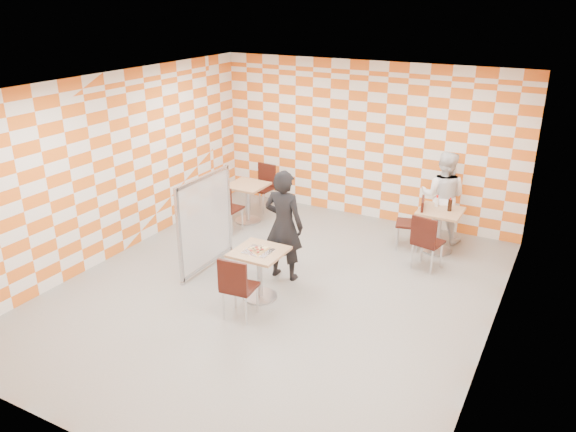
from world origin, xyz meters
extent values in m
plane|color=gray|center=(0.00, 0.00, 0.00)|extent=(7.00, 7.00, 0.00)
plane|color=white|center=(0.00, 0.00, 3.00)|extent=(7.00, 7.00, 0.00)
plane|color=white|center=(0.00, 3.50, 1.50)|extent=(6.00, 0.00, 6.00)
plane|color=white|center=(-3.00, 0.00, 1.50)|extent=(0.00, 7.00, 7.00)
plane|color=white|center=(3.00, 0.00, 1.50)|extent=(0.00, 7.00, 7.00)
cube|color=tan|center=(-0.11, -0.27, 0.73)|extent=(0.70, 0.70, 0.04)
cylinder|color=#A5A5AA|center=(-0.11, -0.27, 0.37)|extent=(0.08, 0.08, 0.70)
cylinder|color=#A5A5AA|center=(-0.11, -0.27, 0.01)|extent=(0.50, 0.50, 0.03)
cube|color=tan|center=(1.75, 2.53, 0.73)|extent=(0.70, 0.70, 0.04)
cylinder|color=#A5A5AA|center=(1.75, 2.53, 0.37)|extent=(0.08, 0.08, 0.70)
cylinder|color=#A5A5AA|center=(1.75, 2.53, 0.01)|extent=(0.50, 0.50, 0.03)
cube|color=tan|center=(-1.82, 2.14, 0.73)|extent=(0.70, 0.70, 0.04)
cylinder|color=#A5A5AA|center=(-1.82, 2.14, 0.37)|extent=(0.08, 0.08, 0.70)
cylinder|color=#A5A5AA|center=(-1.82, 2.14, 0.01)|extent=(0.50, 0.50, 0.03)
cube|color=#34100A|center=(-0.08, -0.83, 0.45)|extent=(0.46, 0.46, 0.04)
cube|color=#34100A|center=(-0.06, -1.03, 0.70)|extent=(0.42, 0.08, 0.45)
cylinder|color=silver|center=(0.07, -0.65, 0.21)|extent=(0.03, 0.03, 0.43)
cylinder|color=silver|center=(-0.27, -0.68, 0.21)|extent=(0.03, 0.03, 0.43)
cylinder|color=silver|center=(0.11, -0.99, 0.21)|extent=(0.03, 0.03, 0.43)
cylinder|color=silver|center=(-0.23, -1.02, 0.21)|extent=(0.03, 0.03, 0.43)
cube|color=#34100A|center=(1.76, 1.81, 0.45)|extent=(0.49, 0.49, 0.04)
cube|color=#34100A|center=(1.72, 1.61, 0.70)|extent=(0.42, 0.12, 0.45)
cylinder|color=silver|center=(1.96, 1.94, 0.21)|extent=(0.03, 0.03, 0.43)
cylinder|color=silver|center=(1.63, 2.01, 0.21)|extent=(0.03, 0.03, 0.43)
cylinder|color=silver|center=(1.89, 1.61, 0.21)|extent=(0.03, 0.03, 0.43)
cylinder|color=silver|center=(1.56, 1.67, 0.21)|extent=(0.03, 0.03, 0.43)
cube|color=#34100A|center=(1.26, 2.42, 0.45)|extent=(0.51, 0.51, 0.04)
cube|color=#34100A|center=(1.46, 2.46, 0.70)|extent=(0.14, 0.42, 0.45)
cylinder|color=silver|center=(1.06, 2.54, 0.21)|extent=(0.03, 0.03, 0.43)
cylinder|color=silver|center=(1.14, 2.21, 0.21)|extent=(0.03, 0.03, 0.43)
cylinder|color=silver|center=(1.39, 2.62, 0.21)|extent=(0.03, 0.03, 0.43)
cylinder|color=silver|center=(1.47, 2.29, 0.21)|extent=(0.03, 0.03, 0.43)
cube|color=#34100A|center=(-1.86, 1.57, 0.45)|extent=(0.44, 0.44, 0.04)
cube|color=#34100A|center=(-1.87, 1.37, 0.70)|extent=(0.42, 0.06, 0.45)
cylinder|color=silver|center=(-1.69, 1.73, 0.21)|extent=(0.03, 0.03, 0.43)
cylinder|color=silver|center=(-2.02, 1.74, 0.21)|extent=(0.03, 0.03, 0.43)
cylinder|color=silver|center=(-1.70, 1.39, 0.21)|extent=(0.03, 0.03, 0.43)
cylinder|color=silver|center=(-2.04, 1.40, 0.21)|extent=(0.03, 0.03, 0.43)
cube|color=#34100A|center=(-1.91, 2.81, 0.45)|extent=(0.46, 0.46, 0.04)
cube|color=#34100A|center=(-1.89, 3.00, 0.70)|extent=(0.42, 0.08, 0.45)
cylinder|color=silver|center=(-2.10, 2.65, 0.21)|extent=(0.03, 0.03, 0.43)
cylinder|color=silver|center=(-1.76, 2.62, 0.21)|extent=(0.03, 0.03, 0.43)
cylinder|color=silver|center=(-2.06, 2.99, 0.21)|extent=(0.03, 0.03, 0.43)
cylinder|color=silver|center=(-1.73, 2.96, 0.21)|extent=(0.03, 0.03, 0.43)
cube|color=white|center=(-1.35, 0.16, 0.80)|extent=(0.02, 1.30, 1.40)
cube|color=#B2B2B7|center=(-1.35, 0.16, 1.52)|extent=(0.05, 1.30, 0.05)
cube|color=#B2B2B7|center=(-1.35, 0.16, 0.08)|extent=(0.05, 1.30, 0.05)
cube|color=#B2B2B7|center=(-1.35, -0.49, 0.80)|extent=(0.05, 0.05, 1.50)
cylinder|color=#B2B2B7|center=(-1.35, -0.49, 0.03)|extent=(0.08, 0.08, 0.05)
cube|color=#B2B2B7|center=(-1.35, 0.81, 0.80)|extent=(0.05, 0.05, 1.50)
cylinder|color=#B2B2B7|center=(-1.35, 0.81, 0.03)|extent=(0.08, 0.08, 0.05)
imported|color=black|center=(-0.12, 0.47, 0.87)|extent=(0.63, 0.42, 1.73)
imported|color=white|center=(1.65, 3.05, 0.81)|extent=(0.81, 0.65, 1.62)
cube|color=silver|center=(-0.11, -0.29, 0.75)|extent=(0.38, 0.34, 0.01)
cone|color=tan|center=(-0.11, -0.29, 0.77)|extent=(0.40, 0.40, 0.02)
cone|color=#F2D88C|center=(-0.11, -0.27, 0.78)|extent=(0.33, 0.33, 0.01)
cylinder|color=maroon|center=(-0.17, -0.39, 0.79)|extent=(0.04, 0.04, 0.01)
cylinder|color=maroon|center=(-0.06, -0.38, 0.79)|extent=(0.04, 0.04, 0.01)
cylinder|color=maroon|center=(-0.11, -0.31, 0.79)|extent=(0.04, 0.04, 0.01)
cylinder|color=maroon|center=(-0.16, -0.26, 0.79)|extent=(0.04, 0.04, 0.01)
cylinder|color=maroon|center=(-0.05, -0.28, 0.79)|extent=(0.04, 0.04, 0.01)
torus|color=black|center=(-0.06, -0.32, 0.79)|extent=(0.03, 0.03, 0.01)
torus|color=black|center=(-0.13, -0.35, 0.79)|extent=(0.03, 0.03, 0.01)
torus|color=black|center=(-0.09, -0.25, 0.79)|extent=(0.03, 0.03, 0.01)
torus|color=black|center=(-0.18, -0.31, 0.79)|extent=(0.03, 0.03, 0.01)
cylinder|color=white|center=(1.64, 2.67, 0.83)|extent=(0.06, 0.06, 0.16)
cylinder|color=red|center=(1.64, 2.67, 0.93)|extent=(0.04, 0.04, 0.04)
cylinder|color=black|center=(1.89, 2.56, 0.85)|extent=(0.07, 0.07, 0.20)
cylinder|color=red|center=(1.89, 2.56, 0.96)|extent=(0.03, 0.03, 0.03)
camera|label=1|loc=(3.63, -6.39, 4.13)|focal=35.00mm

